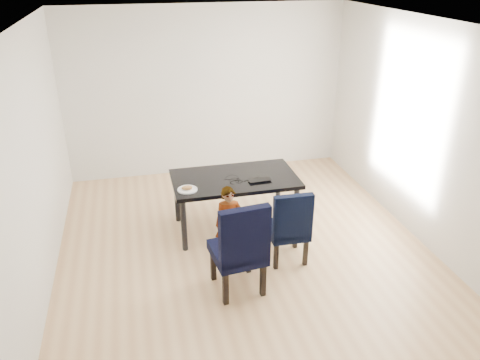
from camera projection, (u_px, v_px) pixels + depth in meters
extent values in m
cube|color=tan|center=(244.00, 248.00, 5.88)|extent=(4.50, 5.00, 0.01)
cube|color=white|center=(245.00, 23.00, 4.72)|extent=(4.50, 5.00, 0.01)
cube|color=silver|center=(207.00, 92.00, 7.50)|extent=(4.50, 0.01, 2.70)
cube|color=silver|center=(335.00, 282.00, 3.10)|extent=(4.50, 0.01, 2.70)
cube|color=silver|center=(33.00, 166.00, 4.83)|extent=(0.01, 5.00, 2.70)
cube|color=silver|center=(421.00, 132.00, 5.78)|extent=(0.01, 5.00, 2.70)
cube|color=black|center=(235.00, 203.00, 6.16)|extent=(1.60, 0.90, 0.75)
cube|color=black|center=(237.00, 245.00, 4.95)|extent=(0.59, 0.61, 1.10)
cube|color=black|center=(287.00, 224.00, 5.49)|extent=(0.46, 0.48, 0.95)
imported|color=#FF3615|center=(229.00, 224.00, 5.50)|extent=(0.35, 0.25, 0.93)
cylinder|color=silver|center=(187.00, 190.00, 5.66)|extent=(0.31, 0.31, 0.01)
ellipsoid|color=#996836|center=(187.00, 188.00, 5.64)|extent=(0.15, 0.09, 0.05)
imported|color=black|center=(259.00, 179.00, 5.93)|extent=(0.30, 0.20, 0.02)
torus|color=black|center=(236.00, 182.00, 5.87)|extent=(0.19, 0.19, 0.01)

